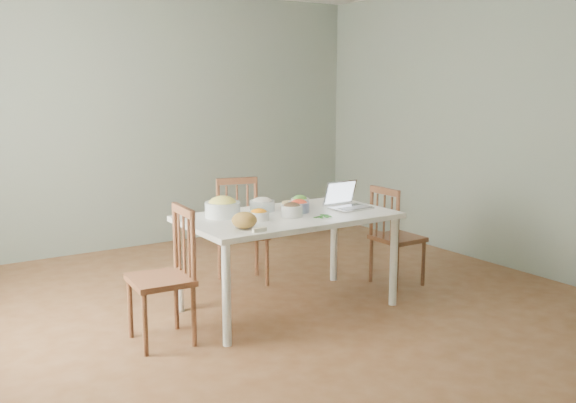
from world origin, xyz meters
TOP-DOWN VIEW (x-y plane):
  - floor at (0.00, 0.00)m, footprint 5.00×5.00m
  - wall_back at (0.00, 2.50)m, footprint 5.00×0.00m
  - wall_right at (2.50, 0.00)m, footprint 0.00×5.00m
  - dining_table at (0.12, -0.04)m, footprint 1.60×0.90m
  - chair_far at (0.14, 0.73)m, footprint 0.49×0.47m
  - chair_left at (-0.96, -0.13)m, footprint 0.41×0.43m
  - chair_right at (1.26, -0.04)m, footprint 0.37×0.39m
  - bread_boule at (-0.40, -0.28)m, footprint 0.23×0.23m
  - butter_stick at (-0.36, -0.43)m, footprint 0.10×0.03m
  - bowl_squash at (-0.35, 0.15)m, footprint 0.34×0.34m
  - bowl_carrot at (-0.18, -0.10)m, footprint 0.17×0.17m
  - bowl_onion at (0.02, 0.19)m, footprint 0.23×0.23m
  - bowl_mushroom at (0.09, -0.13)m, footprint 0.20×0.20m
  - bowl_redpep at (0.23, -0.01)m, footprint 0.17×0.17m
  - bowl_broccoli at (0.37, 0.17)m, footprint 0.19×0.19m
  - flatbread at (0.39, 0.31)m, footprint 0.18×0.18m
  - basil_bunch at (0.28, -0.25)m, footprint 0.17×0.17m
  - laptop at (0.66, -0.13)m, footprint 0.32×0.29m

SIDE VIEW (x-z plane):
  - floor at x=0.00m, z-range 0.00..0.00m
  - dining_table at x=0.12m, z-range 0.00..0.75m
  - chair_right at x=1.26m, z-range 0.00..0.87m
  - chair_far at x=0.14m, z-range 0.00..0.91m
  - chair_left at x=-0.96m, z-range 0.00..0.92m
  - flatbread at x=0.39m, z-range 0.75..0.76m
  - basil_bunch at x=0.28m, z-range 0.75..0.77m
  - butter_stick at x=-0.36m, z-range 0.75..0.78m
  - bowl_carrot at x=-0.18m, z-range 0.75..0.83m
  - bowl_broccoli at x=0.37m, z-range 0.75..0.84m
  - bowl_redpep at x=0.23m, z-range 0.75..0.85m
  - bowl_onion at x=0.02m, z-range 0.75..0.85m
  - bowl_mushroom at x=0.09m, z-range 0.75..0.85m
  - bread_boule at x=-0.40m, z-range 0.75..0.86m
  - bowl_squash at x=-0.35m, z-range 0.75..0.90m
  - laptop at x=0.66m, z-range 0.75..0.96m
  - wall_back at x=0.00m, z-range 0.00..2.70m
  - wall_right at x=2.50m, z-range 0.00..2.70m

